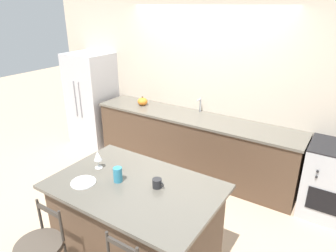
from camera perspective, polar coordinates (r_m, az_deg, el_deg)
ground_plane at (r=4.67m, az=2.23°, el=-10.30°), size 18.00×18.00×0.00m
wall_back at (r=4.70m, az=6.92°, el=7.83°), size 6.00×0.07×2.70m
back_counter at (r=4.73m, az=4.67°, el=-3.36°), size 3.26×0.69×0.94m
sink_faucet at (r=4.67m, az=6.09°, el=4.27°), size 0.02×0.13×0.22m
kitchen_island at (r=3.14m, az=-6.02°, el=-18.27°), size 1.59×1.03×0.95m
refrigerator at (r=5.79m, az=-14.18°, el=4.95°), size 0.77×0.70×1.70m
oven_range at (r=4.29m, az=29.31°, el=-9.31°), size 0.72×0.65×0.94m
dinner_plate at (r=2.97m, az=-15.80°, el=-10.26°), size 0.24×0.24×0.02m
wine_glass at (r=3.13m, az=-13.24°, el=-5.61°), size 0.08×0.08×0.19m
coffee_mug at (r=2.79m, az=-2.06°, el=-10.85°), size 0.12×0.09×0.09m
tumbler_cup at (r=2.90m, az=-9.54°, el=-9.12°), size 0.08×0.08×0.15m
pumpkin_decoration at (r=5.01m, az=-4.88°, el=4.69°), size 0.17×0.17×0.15m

